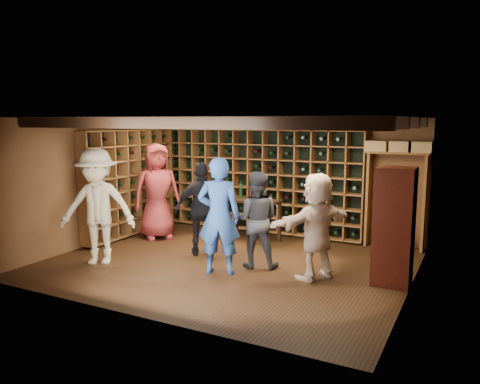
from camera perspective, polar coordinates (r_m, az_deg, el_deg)
The scene contains 13 objects.
ground at distance 8.24m, azimuth -1.51°, elevation -8.61°, with size 6.00×6.00×0.00m, color black.
room_shell at distance 7.91m, azimuth -1.39°, elevation 8.47°, with size 6.00×6.00×6.00m.
wine_rack_back at distance 10.26m, azimuth 2.16°, elevation 1.42°, with size 4.65×0.30×2.20m.
wine_rack_left at distance 10.25m, azimuth -13.26°, elevation 1.18°, with size 0.30×2.65×2.20m.
crate_shelf at distance 9.36m, azimuth 18.66°, elevation 2.83°, with size 1.20×0.32×2.07m.
display_cabinet at distance 7.35m, azimuth 18.21°, elevation -4.29°, with size 0.55×0.50×1.75m.
man_blue_shirt at distance 7.48m, azimuth -2.60°, elevation -2.93°, with size 0.69×0.45×1.89m, color navy.
man_grey_suit at distance 7.83m, azimuth 1.95°, elevation -3.41°, with size 0.79×0.61×1.62m, color black.
guest_red_floral at distance 9.86m, azimuth -10.05°, elevation 0.09°, with size 0.97×0.63×1.99m, color maroon.
guest_woman_black at distance 8.54m, azimuth -4.57°, elevation -2.11°, with size 1.00×0.42×1.71m, color black.
guest_khaki at distance 8.36m, azimuth -16.98°, elevation -1.73°, with size 1.28×0.74×1.99m, color gray.
guest_beige at distance 7.35m, azimuth 9.34°, elevation -4.11°, with size 1.55×0.49×1.67m, color tan.
tasting_table at distance 9.53m, azimuth 1.36°, elevation -1.49°, with size 1.20×0.69×1.15m.
Camera 1 is at (3.79, -6.89, 2.46)m, focal length 35.00 mm.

